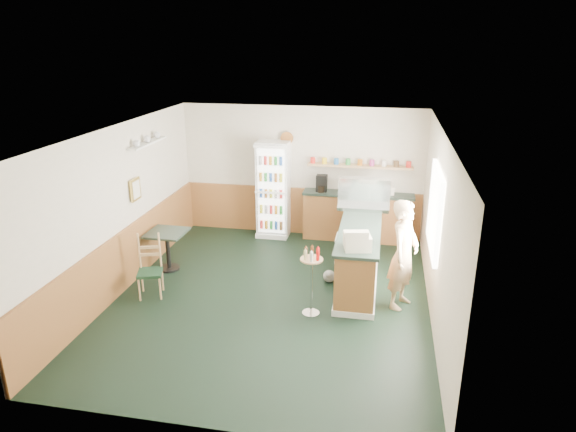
% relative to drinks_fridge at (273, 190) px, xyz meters
% --- Properties ---
extents(ground, '(6.00, 6.00, 0.00)m').
position_rel_drinks_fridge_xyz_m(ground, '(0.55, -2.74, -1.00)').
color(ground, black).
rests_on(ground, ground).
extents(room_envelope, '(5.04, 6.02, 2.72)m').
position_rel_drinks_fridge_xyz_m(room_envelope, '(0.32, -2.01, 0.52)').
color(room_envelope, beige).
rests_on(room_envelope, ground).
extents(service_counter, '(0.68, 3.01, 1.01)m').
position_rel_drinks_fridge_xyz_m(service_counter, '(1.90, -1.67, -0.54)').
color(service_counter, '#996031').
rests_on(service_counter, ground).
extents(back_counter, '(2.24, 0.42, 1.69)m').
position_rel_drinks_fridge_xyz_m(back_counter, '(1.74, 0.06, -0.45)').
color(back_counter, '#996031').
rests_on(back_counter, ground).
extents(drinks_fridge, '(0.66, 0.55, 2.01)m').
position_rel_drinks_fridge_xyz_m(drinks_fridge, '(0.00, 0.00, 0.00)').
color(drinks_fridge, white).
rests_on(drinks_fridge, ground).
extents(display_case, '(0.94, 0.49, 0.53)m').
position_rel_drinks_fridge_xyz_m(display_case, '(1.90, -0.89, 0.27)').
color(display_case, silver).
rests_on(display_case, service_counter).
extents(cash_register, '(0.45, 0.47, 0.22)m').
position_rel_drinks_fridge_xyz_m(cash_register, '(1.90, -2.82, 0.12)').
color(cash_register, beige).
rests_on(cash_register, service_counter).
extents(shopkeeper, '(0.61, 0.69, 1.73)m').
position_rel_drinks_fridge_xyz_m(shopkeeper, '(2.60, -2.59, -0.14)').
color(shopkeeper, tan).
rests_on(shopkeeper, ground).
extents(condiment_stand, '(0.34, 0.34, 1.07)m').
position_rel_drinks_fridge_xyz_m(condiment_stand, '(1.26, -3.12, -0.31)').
color(condiment_stand, silver).
rests_on(condiment_stand, ground).
extents(newspaper_rack, '(0.10, 0.48, 0.56)m').
position_rel_drinks_fridge_xyz_m(newspaper_rack, '(1.54, -1.83, -0.50)').
color(newspaper_rack, black).
rests_on(newspaper_rack, ground).
extents(cafe_table, '(0.68, 0.68, 0.73)m').
position_rel_drinks_fridge_xyz_m(cafe_table, '(-1.50, -2.03, -0.49)').
color(cafe_table, black).
rests_on(cafe_table, ground).
extents(cafe_chair, '(0.48, 0.48, 1.02)m').
position_rel_drinks_fridge_xyz_m(cafe_chair, '(-1.38, -2.95, -0.47)').
color(cafe_chair, black).
rests_on(cafe_chair, ground).
extents(dog_doorstop, '(0.21, 0.27, 0.25)m').
position_rel_drinks_fridge_xyz_m(dog_doorstop, '(1.42, -2.02, -0.88)').
color(dog_doorstop, '#969791').
rests_on(dog_doorstop, ground).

